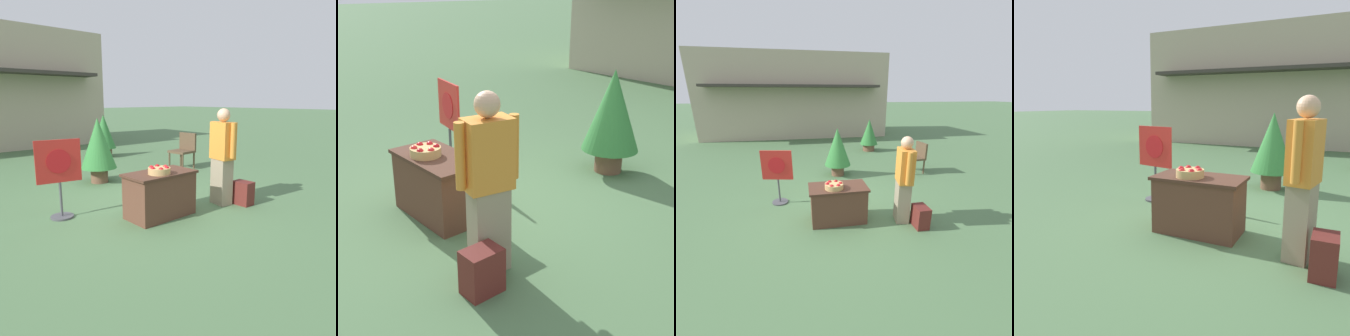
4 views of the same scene
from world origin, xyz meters
TOP-DOWN VIEW (x-y plane):
  - ground_plane at (0.00, 0.00)m, footprint 120.00×120.00m
  - storefront_building at (-0.93, 10.03)m, footprint 10.12×4.95m
  - display_table at (-0.08, -0.63)m, footprint 1.13×0.61m
  - apple_basket at (-0.17, -0.72)m, footprint 0.35×0.35m
  - person_visitor at (1.16, -0.87)m, footprint 0.34×0.60m
  - backpack at (1.42, -1.16)m, footprint 0.24×0.34m
  - poster_board at (-1.29, 0.35)m, footprint 0.68×0.36m
  - potted_plant_near_left at (0.33, 1.96)m, footprint 0.80×0.80m

SIDE VIEW (x-z plane):
  - ground_plane at x=0.00m, z-range 0.00..0.00m
  - backpack at x=1.42m, z-range 0.00..0.42m
  - display_table at x=-0.08m, z-range 0.00..0.73m
  - poster_board at x=-1.29m, z-range 0.08..1.33m
  - apple_basket at x=-0.17m, z-range 0.72..0.85m
  - potted_plant_near_left at x=0.33m, z-range 0.12..1.58m
  - person_visitor at x=1.16m, z-range 0.02..1.72m
  - storefront_building at x=-0.93m, z-range 0.00..4.48m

